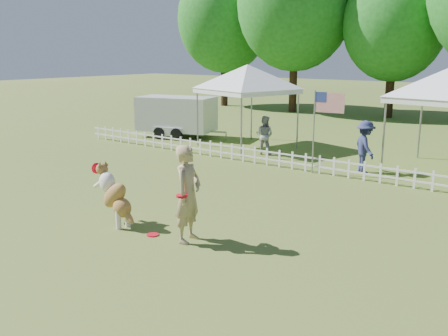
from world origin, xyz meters
name	(u,v)px	position (x,y,z in m)	size (l,w,h in m)	color
ground	(161,233)	(0.00, 0.00, 0.00)	(120.00, 120.00, 0.00)	#3F571B
picket_fence	(312,163)	(0.00, 7.00, 0.30)	(22.00, 0.08, 0.60)	white
handler	(188,194)	(0.78, 0.01, 1.01)	(0.74, 0.48, 2.02)	tan
dog	(115,196)	(-1.18, -0.24, 0.68)	(1.32, 0.44, 1.37)	brown
frisbee_on_turf	(153,235)	(-0.04, -0.22, 0.01)	(0.26, 0.26, 0.02)	red
canopy_tent_left	(247,107)	(-4.30, 9.45, 1.64)	(3.17, 3.17, 3.27)	white
cargo_trailer	(176,117)	(-8.30, 9.54, 0.94)	(4.29, 1.89, 1.89)	silver
flag_pole	(314,132)	(0.03, 6.94, 1.34)	(1.03, 0.11, 2.67)	gray
spectator_a	(264,135)	(-2.88, 8.59, 0.74)	(0.72, 0.56, 1.48)	#939498
spectator_b	(365,147)	(1.31, 8.07, 0.84)	(1.09, 0.63, 1.69)	navy
tree_far_left	(224,28)	(-15.00, 22.00, 5.50)	(6.60, 6.60, 11.00)	#1D621C
tree_left	(295,17)	(-9.00, 21.50, 6.00)	(7.40, 7.40, 12.00)	#1D621C
tree_center_left	(394,33)	(-3.00, 22.50, 4.90)	(6.00, 6.00, 9.80)	#1D621C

